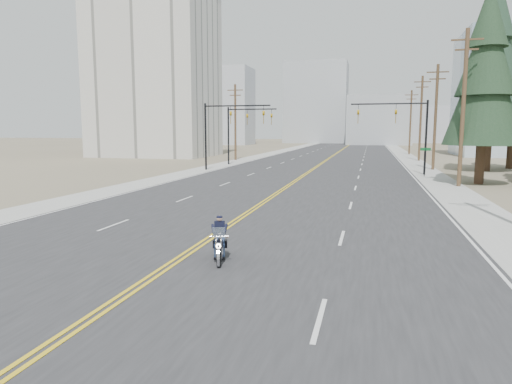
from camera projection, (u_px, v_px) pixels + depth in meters
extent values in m
plane|color=#776D56|center=(183.00, 257.00, 15.23)|extent=(400.00, 400.00, 0.00)
cube|color=#303033|center=(336.00, 154.00, 82.50)|extent=(20.00, 200.00, 0.01)
cube|color=#A5A5A0|center=(274.00, 153.00, 85.27)|extent=(3.00, 200.00, 0.01)
cube|color=#A5A5A0|center=(403.00, 154.00, 79.72)|extent=(3.00, 200.00, 0.01)
cylinder|color=black|center=(206.00, 137.00, 48.16)|extent=(0.20, 0.20, 7.00)
cylinder|color=black|center=(237.00, 106.00, 46.89)|extent=(7.00, 0.14, 0.14)
imported|color=#BF8C0C|center=(231.00, 112.00, 47.14)|extent=(0.21, 0.26, 1.30)
imported|color=#BF8C0C|center=(264.00, 112.00, 46.30)|extent=(0.21, 0.26, 1.30)
cylinder|color=black|center=(426.00, 138.00, 42.85)|extent=(0.20, 0.20, 7.00)
cylinder|color=black|center=(389.00, 104.00, 43.27)|extent=(7.00, 0.14, 0.14)
imported|color=#BF8C0C|center=(396.00, 111.00, 43.19)|extent=(0.21, 0.26, 1.30)
imported|color=#BF8C0C|center=(358.00, 111.00, 44.03)|extent=(0.21, 0.26, 1.30)
cylinder|color=black|center=(228.00, 136.00, 55.85)|extent=(0.20, 0.20, 7.00)
cylinder|color=black|center=(252.00, 109.00, 54.69)|extent=(6.00, 0.14, 0.14)
imported|color=#BF8C0C|center=(247.00, 115.00, 54.93)|extent=(0.21, 0.26, 1.30)
imported|color=#BF8C0C|center=(272.00, 115.00, 54.20)|extent=(0.21, 0.26, 1.30)
cylinder|color=black|center=(425.00, 163.00, 41.28)|extent=(0.06, 0.06, 2.60)
cube|color=#0C5926|center=(426.00, 149.00, 41.11)|extent=(0.90, 0.03, 0.25)
cylinder|color=brown|center=(463.00, 109.00, 33.54)|extent=(0.30, 0.30, 11.50)
cube|color=brown|center=(467.00, 39.00, 32.87)|extent=(2.20, 0.12, 0.12)
cube|color=brown|center=(467.00, 49.00, 32.97)|extent=(1.60, 0.12, 0.12)
cylinder|color=brown|center=(435.00, 118.00, 47.99)|extent=(0.30, 0.30, 11.00)
cube|color=brown|center=(438.00, 72.00, 47.35)|extent=(2.20, 0.12, 0.12)
cube|color=brown|center=(437.00, 79.00, 47.45)|extent=(1.60, 0.12, 0.12)
cylinder|color=brown|center=(421.00, 119.00, 62.37)|extent=(0.30, 0.30, 11.50)
cube|color=brown|center=(422.00, 82.00, 61.70)|extent=(2.20, 0.12, 0.12)
cube|color=brown|center=(422.00, 87.00, 61.80)|extent=(1.60, 0.12, 0.12)
cylinder|color=brown|center=(410.00, 123.00, 78.74)|extent=(0.30, 0.30, 11.00)
cube|color=brown|center=(412.00, 95.00, 78.11)|extent=(2.20, 0.12, 0.12)
cube|color=brown|center=(411.00, 99.00, 78.20)|extent=(1.60, 0.12, 0.12)
cylinder|color=brown|center=(235.00, 123.00, 63.66)|extent=(0.30, 0.30, 10.50)
cube|color=brown|center=(235.00, 90.00, 63.06)|extent=(2.20, 0.12, 0.12)
cube|color=brown|center=(235.00, 95.00, 63.16)|extent=(1.60, 0.12, 0.12)
cube|color=silver|center=(155.00, 62.00, 72.82)|extent=(18.00, 14.00, 30.00)
cube|color=#B7BCC6|center=(227.00, 107.00, 132.71)|extent=(14.00, 12.00, 22.00)
cube|color=#ADB2B7|center=(379.00, 120.00, 132.48)|extent=(18.00, 14.00, 14.00)
cube|color=#ADB2B7|center=(316.00, 103.00, 150.91)|extent=(20.00, 15.00, 26.00)
cube|color=#B7BCC6|center=(430.00, 125.00, 152.54)|extent=(14.00, 14.00, 12.00)
cube|color=#ADB2B7|center=(198.00, 119.00, 151.15)|extent=(12.00, 12.00, 16.00)
cylinder|color=#382619|center=(480.00, 165.00, 35.72)|extent=(0.60, 0.60, 3.07)
cone|color=black|center=(485.00, 85.00, 34.90)|extent=(5.79, 5.79, 9.20)
cone|color=black|center=(487.00, 50.00, 34.55)|extent=(4.34, 4.34, 6.90)
cone|color=black|center=(490.00, 14.00, 34.19)|extent=(2.90, 2.90, 4.90)
cylinder|color=#382619|center=(487.00, 152.00, 46.91)|extent=(0.68, 0.68, 3.89)
cone|color=#183120|center=(493.00, 75.00, 45.86)|extent=(7.00, 7.00, 11.67)
cone|color=#183120|center=(495.00, 41.00, 45.42)|extent=(5.25, 5.25, 8.75)
cone|color=#183120|center=(497.00, 6.00, 44.97)|extent=(3.50, 3.50, 6.22)
cylinder|color=#382619|center=(510.00, 154.00, 50.04)|extent=(0.77, 0.77, 3.32)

